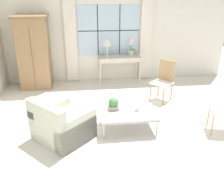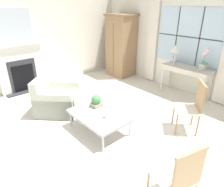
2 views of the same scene
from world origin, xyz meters
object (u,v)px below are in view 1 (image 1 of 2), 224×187
Objects in this scene: console_table at (119,59)px; potted_orchid at (131,49)px; pillar_candle at (137,108)px; coffee_table at (128,113)px; potted_plant_small at (113,104)px; side_chair_wooden at (164,78)px; armoire at (34,53)px; table_lamp at (107,43)px; armchair_upholstered at (62,125)px.

potted_orchid reaches higher than console_table.
coffee_table is at bearing -172.31° from pillar_candle.
potted_plant_small reaches higher than coffee_table.
side_chair_wooden is (0.92, -1.36, -0.14)m from console_table.
console_table is (2.38, 0.07, -0.29)m from armoire.
pillar_candle is (0.33, -2.61, -0.77)m from table_lamp.
console_table is 2.61m from potted_plant_small.
armoire is 3.54m from pillar_candle.
pillar_candle is (-0.95, -1.31, -0.13)m from side_chair_wooden.
armoire is at bearing 158.77° from side_chair_wooden.
potted_plant_small is at bearing -52.73° from armoire.
side_chair_wooden is (1.28, -1.30, -0.64)m from table_lamp.
console_table is at bearing 89.31° from pillar_candle.
armchair_upholstered reaches higher than console_table.
potted_plant_small is at bearing -139.86° from side_chair_wooden.
potted_plant_small is 0.48m from pillar_candle.
armchair_upholstered is (0.87, -2.82, -0.71)m from armoire.
table_lamp is (-0.36, -0.06, 0.50)m from console_table.
armoire is at bearing 129.43° from coffee_table.
table_lamp is at bearing -171.54° from potted_orchid.
side_chair_wooden is at bearing -55.82° from console_table.
armoire is 3.45m from coffee_table.
potted_orchid reaches higher than pillar_candle.
coffee_table is 0.35m from potted_plant_small.
console_table is 0.46m from potted_orchid.
armoire is 2.73m from potted_orchid.
pillar_candle is at bearing -90.69° from console_table.
side_chair_wooden is 1.63m from pillar_candle.
pillar_candle is (1.47, 0.23, 0.15)m from armchair_upholstered.
potted_orchid is 1.58m from side_chair_wooden.
side_chair_wooden is 1.78m from coffee_table.
table_lamp is 0.52× the size of side_chair_wooden.
armoire is 3.15m from potted_plant_small.
armoire reaches higher than potted_plant_small.
pillar_candle is at bearing -82.80° from table_lamp.
console_table is at bearing 9.07° from table_lamp.
side_chair_wooden is at bearing -45.34° from table_lamp.
potted_orchid is at bearing 78.21° from coffee_table.
table_lamp is 0.75m from potted_orchid.
potted_orchid is at bearing 7.83° from console_table.
potted_plant_small is at bearing -100.98° from console_table.
console_table is 8.39× the size of pillar_candle.
table_lamp is 0.42× the size of armchair_upholstered.
table_lamp is at bearing 68.08° from armchair_upholstered.
pillar_candle is (-0.38, -2.72, -0.56)m from potted_orchid.
armchair_upholstered is at bearing -122.19° from potted_orchid.
table_lamp is 2.06× the size of potted_plant_small.
side_chair_wooden reaches higher than console_table.
side_chair_wooden is (0.57, -1.40, -0.44)m from potted_orchid.
coffee_table is (0.14, -2.64, -0.87)m from table_lamp.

